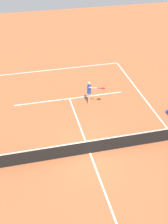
% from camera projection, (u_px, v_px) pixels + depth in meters
% --- Properties ---
extents(ground_plane, '(60.00, 60.00, 0.00)m').
position_uv_depth(ground_plane, '(90.00, 153.00, 17.56)').
color(ground_plane, '#B76038').
extents(court_lines, '(11.18, 22.81, 0.01)m').
position_uv_depth(court_lines, '(90.00, 153.00, 17.56)').
color(court_lines, white).
rests_on(court_lines, ground).
extents(tennis_net, '(11.78, 0.10, 1.07)m').
position_uv_depth(tennis_net, '(90.00, 147.00, 17.28)').
color(tennis_net, '#4C4C51').
rests_on(tennis_net, ground).
extents(player_serving, '(1.22, 0.92, 1.81)m').
position_uv_depth(player_serving, '(90.00, 91.00, 21.41)').
color(player_serving, '#D8A884').
rests_on(player_serving, ground).
extents(tennis_ball, '(0.07, 0.07, 0.07)m').
position_uv_depth(tennis_ball, '(114.00, 104.00, 21.84)').
color(tennis_ball, '#CCE033').
rests_on(tennis_ball, ground).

